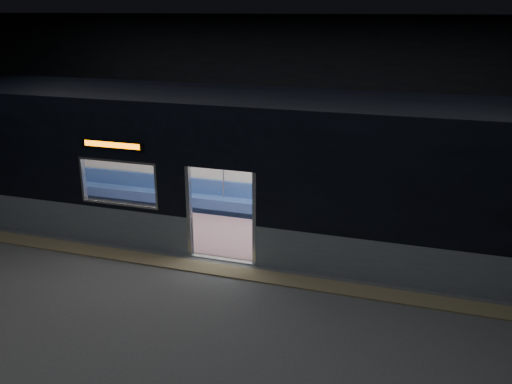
% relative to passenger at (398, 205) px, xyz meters
% --- Properties ---
extents(station_floor, '(24.00, 14.00, 0.01)m').
position_rel_passenger_xyz_m(station_floor, '(-3.47, -3.55, -0.77)').
color(station_floor, '#47494C').
rests_on(station_floor, ground).
extents(station_envelope, '(24.00, 14.00, 5.00)m').
position_rel_passenger_xyz_m(station_envelope, '(-3.47, -3.55, 2.90)').
color(station_envelope, black).
rests_on(station_envelope, station_floor).
extents(tactile_strip, '(22.80, 0.50, 0.03)m').
position_rel_passenger_xyz_m(tactile_strip, '(-3.47, -3.00, -0.75)').
color(tactile_strip, '#8C7F59').
rests_on(tactile_strip, station_floor).
extents(metro_car, '(18.00, 3.04, 3.35)m').
position_rel_passenger_xyz_m(metro_car, '(-3.47, -1.00, 1.08)').
color(metro_car, gray).
rests_on(metro_car, station_floor).
extents(passenger, '(0.36, 0.62, 1.29)m').
position_rel_passenger_xyz_m(passenger, '(0.00, 0.00, 0.00)').
color(passenger, black).
rests_on(passenger, metro_car).
extents(handbag, '(0.29, 0.27, 0.12)m').
position_rel_passenger_xyz_m(handbag, '(-0.02, -0.20, -0.11)').
color(handbag, black).
rests_on(handbag, passenger).
extents(transit_map, '(0.89, 0.03, 0.58)m').
position_rel_passenger_xyz_m(transit_map, '(-1.40, 0.31, 0.68)').
color(transit_map, white).
rests_on(transit_map, metro_car).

